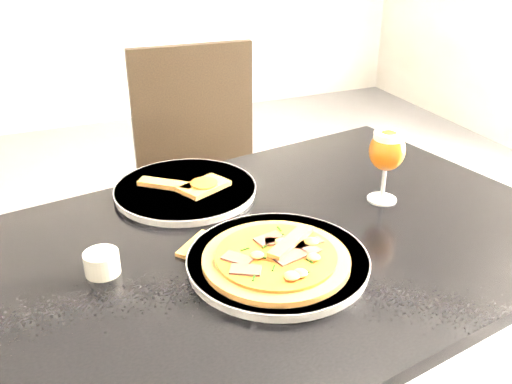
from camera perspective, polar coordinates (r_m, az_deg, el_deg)
name	(u,v)px	position (r m, az deg, el deg)	size (l,w,h in m)	color
dining_table	(277,275)	(1.20, 2.13, -8.28)	(1.31, 0.98, 0.75)	black
chair_far	(206,179)	(1.93, -5.07, 1.27)	(0.46, 0.46, 0.95)	black
plate_main	(278,261)	(1.06, 2.20, -6.91)	(0.33, 0.33, 0.02)	silver
pizza	(276,258)	(1.04, 2.04, -6.58)	(0.27, 0.27, 0.03)	#9C6725
plate_second	(185,190)	(1.33, -7.07, 0.21)	(0.32, 0.32, 0.02)	silver
crust_scraps	(192,185)	(1.32, -6.46, 0.67)	(0.20, 0.15, 0.02)	#9C6725
loose_crust	(194,244)	(1.13, -6.24, -5.16)	(0.10, 0.02, 0.01)	#9C6725
sauce_cup	(102,262)	(1.07, -15.16, -6.77)	(0.06, 0.06, 0.04)	silver
beer_glass	(387,151)	(1.27, 12.97, 4.01)	(0.08, 0.08, 0.17)	silver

